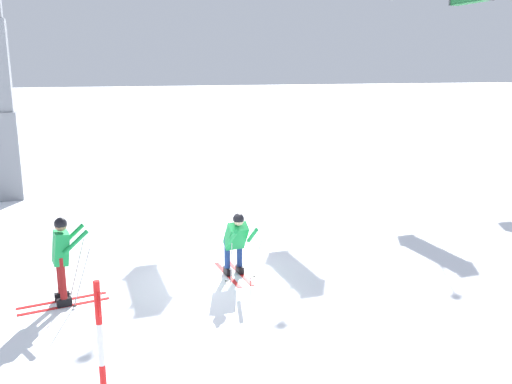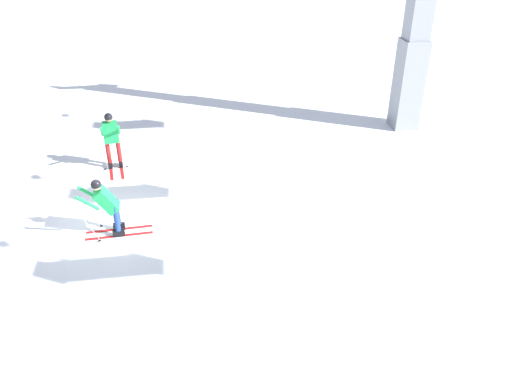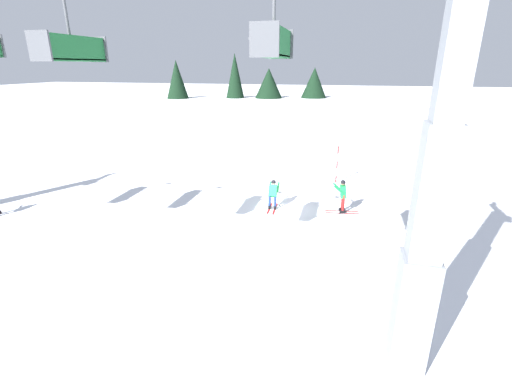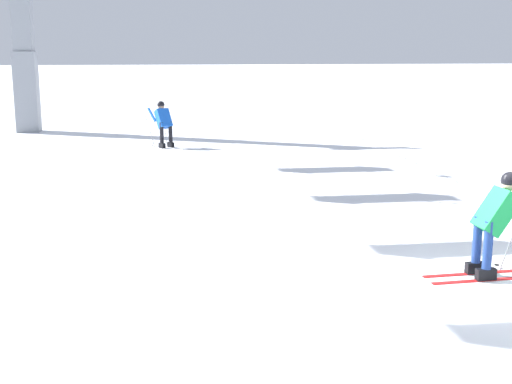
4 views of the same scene
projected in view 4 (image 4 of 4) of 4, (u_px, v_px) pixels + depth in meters
ground_plane at (510, 288)px, 9.16m from camera, size 260.00×260.00×0.00m
skier_carving_main at (497, 217)px, 9.46m from camera, size 0.72×1.69×1.65m
lift_tower_far at (22, 26)px, 25.55m from camera, size 0.84×2.55×9.78m
skier_distant_uphill at (163, 121)px, 22.04m from camera, size 1.66×1.24×1.63m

